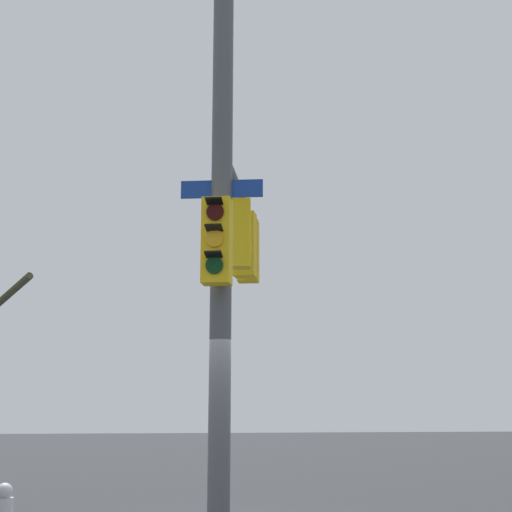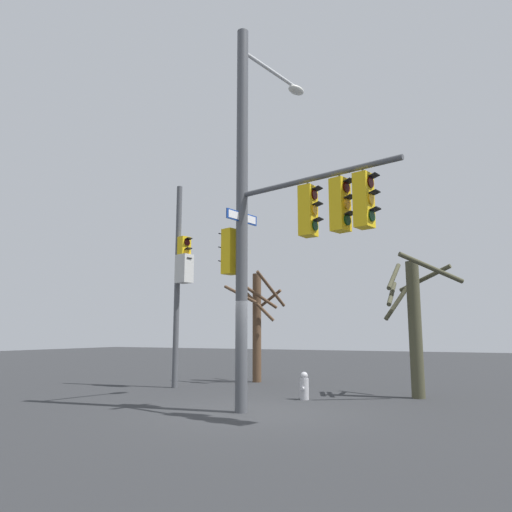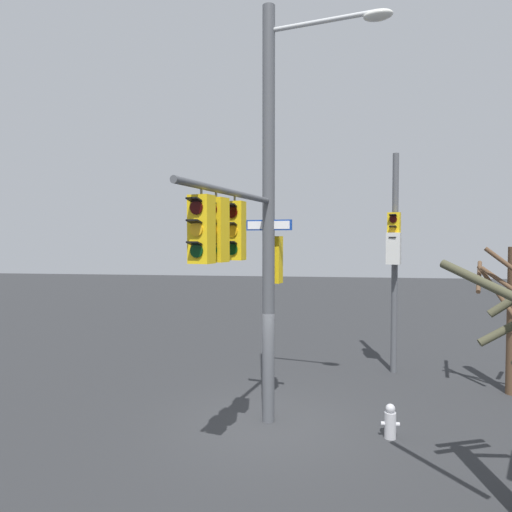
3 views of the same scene
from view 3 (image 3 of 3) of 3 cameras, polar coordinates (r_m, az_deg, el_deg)
ground_plane at (r=10.81m, az=1.73°, el=-20.65°), size 80.00×80.00×0.00m
main_signal_pole_assembly at (r=9.47m, az=0.59°, el=5.37°), size 3.64×4.62×9.38m
secondary_pole_assembly at (r=14.47m, az=17.10°, el=0.59°), size 0.52×0.73×6.84m
fire_hydrant at (r=10.47m, az=16.64°, el=-19.50°), size 0.38×0.24×0.73m
bare_tree_behind_pole at (r=13.93m, az=29.66°, el=-6.28°), size 1.98×2.09×3.99m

